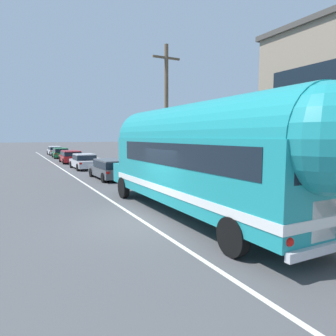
% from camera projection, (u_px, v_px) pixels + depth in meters
% --- Properties ---
extents(ground_plane, '(300.00, 300.00, 0.00)m').
position_uv_depth(ground_plane, '(143.00, 221.00, 10.62)').
color(ground_plane, '#4C4C4F').
extents(lane_markings, '(3.99, 80.00, 0.01)m').
position_uv_depth(lane_markings, '(102.00, 177.00, 22.05)').
color(lane_markings, silver).
rests_on(lane_markings, ground).
extents(sidewalk_slab, '(2.23, 90.00, 0.15)m').
position_uv_depth(sidewalk_slab, '(154.00, 177.00, 21.72)').
color(sidewalk_slab, gray).
rests_on(sidewalk_slab, ground).
extents(utility_pole, '(1.80, 0.24, 8.50)m').
position_uv_depth(utility_pole, '(166.00, 112.00, 18.81)').
color(utility_pole, brown).
rests_on(utility_pole, ground).
extents(painted_bus, '(2.65, 12.62, 4.12)m').
position_uv_depth(painted_bus, '(203.00, 155.00, 10.54)').
color(painted_bus, teal).
rests_on(painted_bus, ground).
extents(car_lead, '(2.01, 4.62, 1.37)m').
position_uv_depth(car_lead, '(110.00, 168.00, 20.97)').
color(car_lead, '#474C51').
rests_on(car_lead, ground).
extents(car_second, '(1.99, 4.56, 1.37)m').
position_uv_depth(car_second, '(84.00, 161.00, 27.55)').
color(car_second, silver).
rests_on(car_second, ground).
extents(car_third, '(2.10, 4.65, 1.37)m').
position_uv_depth(car_third, '(71.00, 156.00, 33.67)').
color(car_third, '#A5191E').
rests_on(car_third, ground).
extents(car_fourth, '(2.05, 4.76, 1.37)m').
position_uv_depth(car_fourth, '(60.00, 152.00, 41.39)').
color(car_fourth, '#196633').
rests_on(car_fourth, ground).
extents(car_fifth, '(1.95, 4.65, 1.37)m').
position_uv_depth(car_fifth, '(55.00, 150.00, 48.09)').
color(car_fifth, white).
rests_on(car_fifth, ground).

